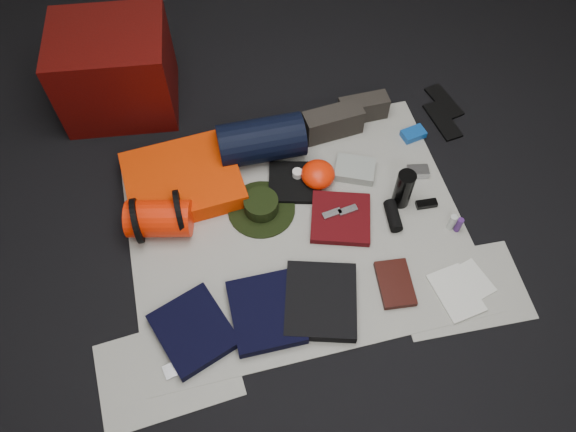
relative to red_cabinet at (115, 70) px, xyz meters
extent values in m
cube|color=black|center=(0.73, -1.02, -0.25)|extent=(4.50, 4.50, 0.02)
cube|color=beige|center=(0.73, -1.02, -0.24)|extent=(1.60, 1.30, 0.01)
cube|color=beige|center=(0.03, -1.57, -0.24)|extent=(0.61, 0.44, 0.00)
cube|color=beige|center=(1.38, -1.52, -0.24)|extent=(0.60, 0.43, 0.00)
cube|color=#460705|center=(0.00, 0.00, 0.00)|extent=(0.64, 0.56, 0.49)
cube|color=#F43702|center=(0.24, -0.65, -0.19)|extent=(0.59, 0.50, 0.10)
cylinder|color=#FC2304|center=(0.10, -0.87, -0.15)|extent=(0.33, 0.24, 0.18)
cylinder|color=black|center=(0.00, -0.87, -0.13)|extent=(0.02, 0.22, 0.22)
cylinder|color=black|center=(0.20, -0.87, -0.13)|extent=(0.02, 0.22, 0.22)
cylinder|color=black|center=(0.66, -0.55, -0.12)|extent=(0.44, 0.24, 0.23)
cylinder|color=black|center=(0.59, -0.89, -0.23)|extent=(0.38, 0.38, 0.01)
cylinder|color=black|center=(0.59, -0.89, -0.19)|extent=(0.17, 0.17, 0.07)
cube|color=#2D2823|center=(1.06, -0.49, -0.16)|extent=(0.32, 0.14, 0.16)
cube|color=#2D2823|center=(1.26, -0.42, -0.17)|extent=(0.27, 0.10, 0.13)
cube|color=black|center=(1.74, -0.43, -0.24)|extent=(0.15, 0.27, 0.01)
cube|color=black|center=(1.68, -0.56, -0.24)|extent=(0.13, 0.28, 0.02)
cube|color=black|center=(0.16, -1.44, -0.21)|extent=(0.39, 0.41, 0.05)
cube|color=black|center=(0.49, -1.43, -0.21)|extent=(0.31, 0.35, 0.05)
cube|color=black|center=(0.74, -1.44, -0.21)|extent=(0.40, 0.43, 0.06)
cube|color=black|center=(0.78, -0.77, -0.22)|extent=(0.32, 0.31, 0.03)
cube|color=#4D080C|center=(0.95, -1.04, -0.22)|extent=(0.36, 0.36, 0.04)
ellipsoid|color=#FC2304|center=(0.90, -0.78, -0.18)|extent=(0.22, 0.22, 0.11)
cube|color=gray|center=(1.10, -0.78, -0.21)|extent=(0.24, 0.22, 0.05)
cylinder|color=black|center=(1.27, -1.00, -0.13)|extent=(0.09, 0.09, 0.22)
cylinder|color=black|center=(1.20, -1.09, -0.21)|extent=(0.08, 0.17, 0.06)
cube|color=#ABABAF|center=(1.41, -0.87, -0.21)|extent=(0.12, 0.08, 0.04)
cube|color=#10499F|center=(1.48, -0.62, -0.22)|extent=(0.13, 0.10, 0.04)
cylinder|color=#47216B|center=(1.48, -1.22, -0.19)|extent=(0.04, 0.04, 0.09)
cylinder|color=silver|center=(1.45, -1.20, -0.19)|extent=(0.03, 0.03, 0.10)
cube|color=black|center=(1.09, -1.43, -0.22)|extent=(0.17, 0.24, 0.03)
cube|color=silver|center=(1.35, -1.54, -0.23)|extent=(0.21, 0.27, 0.01)
cube|color=silver|center=(1.44, -1.50, -0.23)|extent=(0.19, 0.22, 0.01)
cube|color=black|center=(1.39, -1.06, -0.22)|extent=(0.11, 0.05, 0.03)
cube|color=#ABABAF|center=(0.04, -1.58, -0.23)|extent=(0.07, 0.07, 0.01)
cylinder|color=white|center=(0.80, -0.74, -0.19)|extent=(0.05, 0.05, 0.03)
cube|color=#ABABAF|center=(0.91, -1.02, -0.19)|extent=(0.10, 0.05, 0.01)
cube|color=#ABABAF|center=(0.99, -1.02, -0.19)|extent=(0.10, 0.05, 0.01)
camera|label=1|loc=(0.36, -2.36, 2.11)|focal=35.00mm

